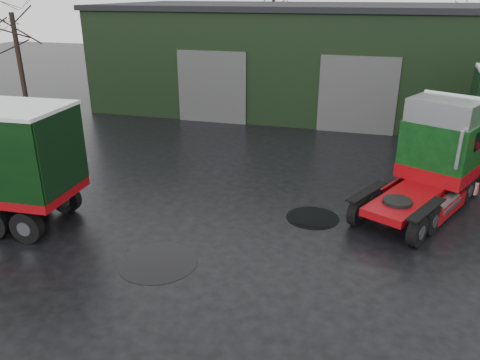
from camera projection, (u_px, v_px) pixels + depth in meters
name	position (u px, v px, depth m)	size (l,w,h in m)	color
ground	(253.00, 261.00, 13.12)	(100.00, 100.00, 0.00)	black
warehouse	(364.00, 58.00, 29.25)	(32.40, 12.40, 6.30)	black
hero_tractor	(421.00, 161.00, 15.29)	(2.55, 6.02, 3.74)	black
tree_left	(17.00, 44.00, 26.53)	(4.40, 4.40, 8.50)	black
tree_back_a	(273.00, 20.00, 39.60)	(4.40, 4.40, 9.50)	black
tree_back_b	(476.00, 37.00, 35.91)	(4.40, 4.40, 7.50)	black
puddle_0	(158.00, 262.00, 13.07)	(2.24, 2.24, 0.01)	black
puddle_1	(312.00, 218.00, 15.63)	(1.77, 1.77, 0.01)	black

